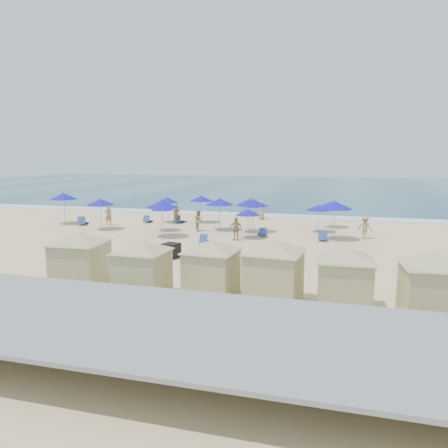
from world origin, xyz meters
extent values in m
plane|color=beige|center=(0.00, 0.00, 0.00)|extent=(160.00, 160.00, 0.00)
cube|color=navy|center=(0.00, 55.00, 0.03)|extent=(160.00, 80.00, 0.06)
cube|color=white|center=(0.00, 15.50, 0.04)|extent=(160.00, 2.50, 0.08)
cube|color=gray|center=(0.00, -13.00, 0.55)|extent=(160.00, 2.20, 1.10)
cube|color=gray|center=(0.00, -16.00, 1.16)|extent=(160.00, 4.00, 0.12)
cube|color=black|center=(-1.70, -3.25, 0.42)|extent=(1.00, 1.00, 0.84)
cube|color=#C0B783|center=(-3.30, -9.56, 0.99)|extent=(2.12, 2.12, 1.99)
cube|color=tan|center=(-3.30, -9.56, 1.99)|extent=(2.22, 2.22, 0.08)
pyramid|color=tan|center=(-3.30, -9.56, 2.49)|extent=(4.35, 4.35, 0.50)
cube|color=#C0B783|center=(-0.18, -9.92, 0.94)|extent=(1.93, 1.93, 1.88)
cube|color=tan|center=(-0.18, -9.92, 1.88)|extent=(2.02, 2.02, 0.08)
pyramid|color=tan|center=(-0.18, -9.92, 2.35)|extent=(4.12, 4.12, 0.47)
cube|color=#C0B783|center=(2.54, -9.16, 0.95)|extent=(2.05, 2.05, 1.89)
cube|color=tan|center=(2.54, -9.16, 1.89)|extent=(2.15, 2.15, 0.08)
pyramid|color=tan|center=(2.54, -9.16, 2.36)|extent=(4.13, 4.13, 0.47)
cube|color=#C0B783|center=(5.10, -9.17, 1.00)|extent=(2.19, 2.19, 2.00)
cube|color=tan|center=(5.10, -9.17, 2.00)|extent=(2.30, 2.30, 0.08)
pyramid|color=tan|center=(5.10, -9.17, 2.50)|extent=(4.36, 4.36, 0.50)
cube|color=#C0B783|center=(7.76, -9.36, 0.96)|extent=(2.01, 2.01, 1.92)
cube|color=tan|center=(7.76, -9.36, 1.92)|extent=(2.11, 2.11, 0.08)
pyramid|color=tan|center=(7.76, -9.36, 2.40)|extent=(4.21, 4.21, 0.48)
cube|color=#C0B783|center=(10.71, -9.64, 0.98)|extent=(2.12, 2.12, 1.95)
cube|color=tan|center=(10.71, -9.64, 1.95)|extent=(2.22, 2.22, 0.08)
pyramid|color=tan|center=(10.71, -9.64, 2.44)|extent=(4.27, 4.27, 0.49)
cylinder|color=#A5A8AD|center=(-15.27, 6.06, 1.07)|extent=(0.06, 0.06, 2.14)
cone|color=#1310B0|center=(-15.27, 6.06, 2.34)|extent=(2.36, 2.36, 0.51)
sphere|color=#1310B0|center=(-15.27, 6.06, 2.65)|extent=(0.09, 0.09, 0.09)
cylinder|color=#A5A8AD|center=(-10.69, 4.30, 0.99)|extent=(0.05, 0.05, 1.98)
cone|color=#1310B0|center=(-10.69, 4.30, 2.16)|extent=(2.19, 2.19, 0.47)
sphere|color=#1310B0|center=(-10.69, 4.30, 2.45)|extent=(0.08, 0.08, 0.08)
cylinder|color=#A5A8AD|center=(-7.08, 9.07, 0.89)|extent=(0.05, 0.05, 1.78)
cone|color=#1310B0|center=(-7.08, 9.07, 1.94)|extent=(1.96, 1.96, 0.42)
sphere|color=#1310B0|center=(-7.08, 9.07, 2.20)|extent=(0.07, 0.07, 0.07)
cylinder|color=#A5A8AD|center=(-4.78, 2.64, 1.08)|extent=(0.06, 0.06, 2.16)
cone|color=#1310B0|center=(-4.78, 2.64, 2.35)|extent=(2.38, 2.38, 0.51)
sphere|color=#1310B0|center=(-4.78, 2.64, 2.67)|extent=(0.09, 0.09, 0.09)
cylinder|color=#A5A8AD|center=(-4.27, 9.79, 0.95)|extent=(0.05, 0.05, 1.91)
cone|color=#1310B0|center=(-4.27, 9.79, 2.08)|extent=(2.11, 2.11, 0.45)
sphere|color=#1310B0|center=(-4.27, 9.79, 2.36)|extent=(0.08, 0.08, 0.08)
cylinder|color=#A5A8AD|center=(-1.66, 6.43, 1.02)|extent=(0.05, 0.05, 2.03)
cone|color=#1310B0|center=(-1.66, 6.43, 2.22)|extent=(2.25, 2.25, 0.48)
sphere|color=#1310B0|center=(-1.66, 6.43, 2.52)|extent=(0.09, 0.09, 0.09)
cylinder|color=#A5A8AD|center=(1.16, 3.80, 0.84)|extent=(0.04, 0.04, 1.68)
cone|color=#1310B0|center=(1.16, 3.80, 1.83)|extent=(1.86, 1.86, 0.40)
sphere|color=#1310B0|center=(1.16, 3.80, 2.08)|extent=(0.07, 0.07, 0.07)
cylinder|color=#A5A8AD|center=(1.01, 6.36, 1.02)|extent=(0.05, 0.05, 2.04)
cone|color=#1310B0|center=(1.01, 6.36, 2.23)|extent=(2.26, 2.26, 0.48)
sphere|color=#1310B0|center=(1.01, 6.36, 2.53)|extent=(0.09, 0.09, 0.09)
cylinder|color=#A5A8AD|center=(0.78, 6.25, 1.04)|extent=(0.05, 0.05, 2.08)
cone|color=#1310B0|center=(0.78, 6.25, 2.28)|extent=(2.30, 2.30, 0.49)
sphere|color=#1310B0|center=(0.78, 6.25, 2.58)|extent=(0.09, 0.09, 0.09)
cylinder|color=#A5A8AD|center=(6.61, 10.16, 0.87)|extent=(0.05, 0.05, 1.74)
cone|color=#1310B0|center=(6.61, 10.16, 1.90)|extent=(1.93, 1.93, 0.41)
sphere|color=#1310B0|center=(6.61, 10.16, 2.15)|extent=(0.07, 0.07, 0.07)
cylinder|color=#A5A8AD|center=(5.75, 7.61, 0.85)|extent=(0.04, 0.04, 1.70)
cone|color=#1310B0|center=(5.75, 7.61, 1.86)|extent=(1.88, 1.88, 0.40)
sphere|color=#1310B0|center=(5.75, 7.61, 2.11)|extent=(0.07, 0.07, 0.07)
cylinder|color=#A5A8AD|center=(6.98, 4.93, 1.09)|extent=(0.06, 0.06, 2.18)
cone|color=#1310B0|center=(6.98, 4.93, 2.38)|extent=(2.41, 2.41, 0.52)
sphere|color=#1310B0|center=(6.98, 4.93, 2.70)|extent=(0.09, 0.09, 0.09)
cylinder|color=#A5A8AD|center=(-5.84, 5.07, 0.82)|extent=(0.04, 0.04, 1.63)
cone|color=#1310B0|center=(-5.84, 5.07, 1.78)|extent=(1.80, 1.80, 0.39)
sphere|color=#1310B0|center=(-5.84, 5.07, 2.02)|extent=(0.07, 0.07, 0.07)
cube|color=#26468D|center=(-13.43, 5.96, 0.18)|extent=(1.02, 1.46, 0.36)
cube|color=#26468D|center=(-13.25, 5.44, 0.45)|extent=(0.71, 0.54, 0.64)
cube|color=#26468D|center=(-8.78, 8.68, 0.15)|extent=(0.62, 1.18, 0.31)
cube|color=#26468D|center=(-8.74, 8.21, 0.38)|extent=(0.56, 0.35, 0.55)
cube|color=#26468D|center=(-5.98, 9.20, 0.17)|extent=(0.86, 1.34, 0.34)
cube|color=#26468D|center=(-6.10, 8.69, 0.42)|extent=(0.65, 0.47, 0.60)
cube|color=#26468D|center=(-1.09, 1.39, 0.15)|extent=(0.70, 1.21, 0.32)
cube|color=#26468D|center=(-1.16, 0.91, 0.38)|extent=(0.58, 0.39, 0.56)
cube|color=#26468D|center=(1.97, 5.00, 0.15)|extent=(0.88, 1.24, 0.31)
cube|color=#26468D|center=(2.13, 4.55, 0.38)|extent=(0.60, 0.47, 0.55)
cube|color=#26468D|center=(6.28, 4.42, 0.16)|extent=(0.60, 1.24, 0.34)
cube|color=#26468D|center=(6.29, 3.91, 0.41)|extent=(0.58, 0.35, 0.60)
imported|color=tan|center=(-11.30, 6.41, 0.86)|extent=(0.71, 0.75, 1.73)
imported|color=tan|center=(-3.12, 5.72, 0.79)|extent=(0.92, 0.97, 1.59)
imported|color=tan|center=(0.55, 2.82, 0.80)|extent=(0.98, 0.51, 1.60)
imported|color=tan|center=(9.06, 5.78, 0.81)|extent=(1.18, 0.88, 1.62)
imported|color=tan|center=(0.39, 13.00, 0.86)|extent=(0.67, 0.91, 1.73)
imported|color=tan|center=(-6.06, 8.45, 0.83)|extent=(0.71, 1.05, 1.66)
camera|label=1|loc=(7.68, -25.63, 5.71)|focal=35.00mm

